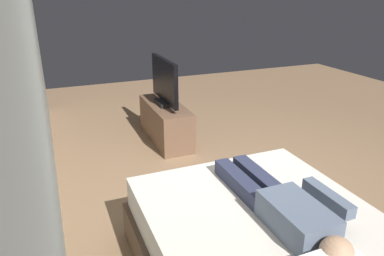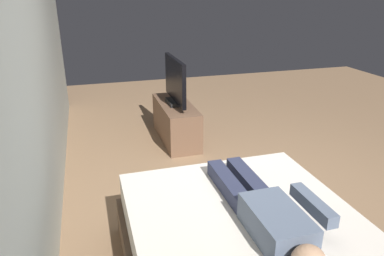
{
  "view_description": "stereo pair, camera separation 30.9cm",
  "coord_description": "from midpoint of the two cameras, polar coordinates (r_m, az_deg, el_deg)",
  "views": [
    {
      "loc": [
        -2.58,
        1.72,
        1.91
      ],
      "look_at": [
        0.3,
        0.55,
        0.69
      ],
      "focal_mm": 33.72,
      "sensor_mm": 36.0,
      "label": 1
    },
    {
      "loc": [
        -2.68,
        1.43,
        1.91
      ],
      "look_at": [
        0.3,
        0.55,
        0.69
      ],
      "focal_mm": 33.72,
      "sensor_mm": 36.0,
      "label": 2
    }
  ],
  "objects": [
    {
      "name": "back_wall",
      "position": [
        3.08,
        -26.96,
        9.61
      ],
      "size": [
        6.4,
        0.1,
        2.8
      ],
      "primitive_type": "cube",
      "color": "silver",
      "rests_on": "ground"
    },
    {
      "name": "ground_plane",
      "position": [
        3.62,
        7.54,
        -10.68
      ],
      "size": [
        10.0,
        10.0,
        0.0
      ],
      "primitive_type": "plane",
      "color": "#8C6B4C"
    },
    {
      "name": "tv",
      "position": [
        4.59,
        -6.31,
        7.1
      ],
      "size": [
        0.88,
        0.2,
        0.59
      ],
      "color": "black",
      "rests_on": "tv_stand"
    },
    {
      "name": "remote",
      "position": [
        2.7,
        16.38,
        -9.81
      ],
      "size": [
        0.15,
        0.04,
        0.02
      ],
      "primitive_type": "cube",
      "color": "black",
      "rests_on": "bed"
    },
    {
      "name": "tv_stand",
      "position": [
        4.75,
        -6.05,
        0.83
      ],
      "size": [
        1.1,
        0.4,
        0.5
      ],
      "primitive_type": "cube",
      "color": "brown",
      "rests_on": "ground"
    },
    {
      "name": "person",
      "position": [
        2.35,
        10.87,
        -12.29
      ],
      "size": [
        1.26,
        0.46,
        0.18
      ],
      "color": "slate",
      "rests_on": "bed"
    }
  ]
}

